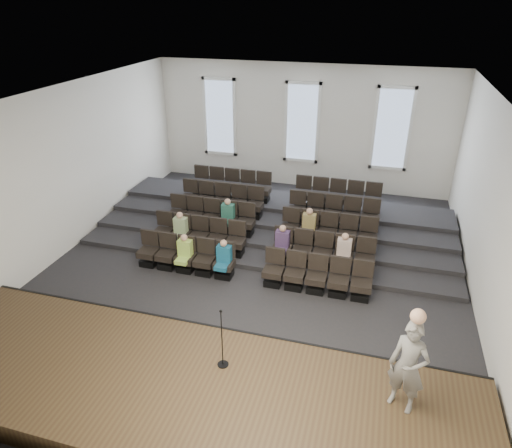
# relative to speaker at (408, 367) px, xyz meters

# --- Properties ---
(ground) EXTENTS (14.00, 14.00, 0.00)m
(ground) POSITION_rel_speaker_xyz_m (-4.12, 4.49, -1.44)
(ground) COLOR black
(ground) RESTS_ON ground
(ceiling) EXTENTS (12.00, 14.00, 0.02)m
(ceiling) POSITION_rel_speaker_xyz_m (-4.12, 4.49, 3.57)
(ceiling) COLOR white
(ceiling) RESTS_ON ground
(wall_back) EXTENTS (12.00, 0.04, 5.00)m
(wall_back) POSITION_rel_speaker_xyz_m (-4.12, 11.51, 1.06)
(wall_back) COLOR silver
(wall_back) RESTS_ON ground
(wall_front) EXTENTS (12.00, 0.04, 5.00)m
(wall_front) POSITION_rel_speaker_xyz_m (-4.12, -2.53, 1.06)
(wall_front) COLOR silver
(wall_front) RESTS_ON ground
(wall_left) EXTENTS (0.04, 14.00, 5.00)m
(wall_left) POSITION_rel_speaker_xyz_m (-10.14, 4.49, 1.06)
(wall_left) COLOR silver
(wall_left) RESTS_ON ground
(wall_right) EXTENTS (0.04, 14.00, 5.00)m
(wall_right) POSITION_rel_speaker_xyz_m (1.90, 4.49, 1.06)
(wall_right) COLOR silver
(wall_right) RESTS_ON ground
(stage) EXTENTS (11.80, 3.60, 0.50)m
(stage) POSITION_rel_speaker_xyz_m (-4.12, -0.61, -1.19)
(stage) COLOR #3D2E1A
(stage) RESTS_ON ground
(stage_lip) EXTENTS (11.80, 0.06, 0.52)m
(stage_lip) POSITION_rel_speaker_xyz_m (-4.12, 1.16, -1.19)
(stage_lip) COLOR black
(stage_lip) RESTS_ON ground
(risers) EXTENTS (11.80, 4.80, 0.60)m
(risers) POSITION_rel_speaker_xyz_m (-4.12, 7.66, -1.25)
(risers) COLOR black
(risers) RESTS_ON ground
(seating_rows) EXTENTS (6.80, 4.70, 1.67)m
(seating_rows) POSITION_rel_speaker_xyz_m (-4.12, 6.03, -0.76)
(seating_rows) COLOR black
(seating_rows) RESTS_ON ground
(windows) EXTENTS (8.44, 0.10, 3.24)m
(windows) POSITION_rel_speaker_xyz_m (-4.12, 11.44, 1.26)
(windows) COLOR white
(windows) RESTS_ON wall_back
(audience) EXTENTS (5.45, 2.64, 1.10)m
(audience) POSITION_rel_speaker_xyz_m (-4.39, 4.94, -0.61)
(audience) COLOR #A4CC51
(audience) RESTS_ON seating_rows
(speaker) EXTENTS (0.81, 0.68, 1.88)m
(speaker) POSITION_rel_speaker_xyz_m (0.00, 0.00, 0.00)
(speaker) COLOR slate
(speaker) RESTS_ON stage
(mic_stand) EXTENTS (0.23, 0.23, 1.40)m
(mic_stand) POSITION_rel_speaker_xyz_m (-3.51, 0.07, -0.53)
(mic_stand) COLOR black
(mic_stand) RESTS_ON stage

